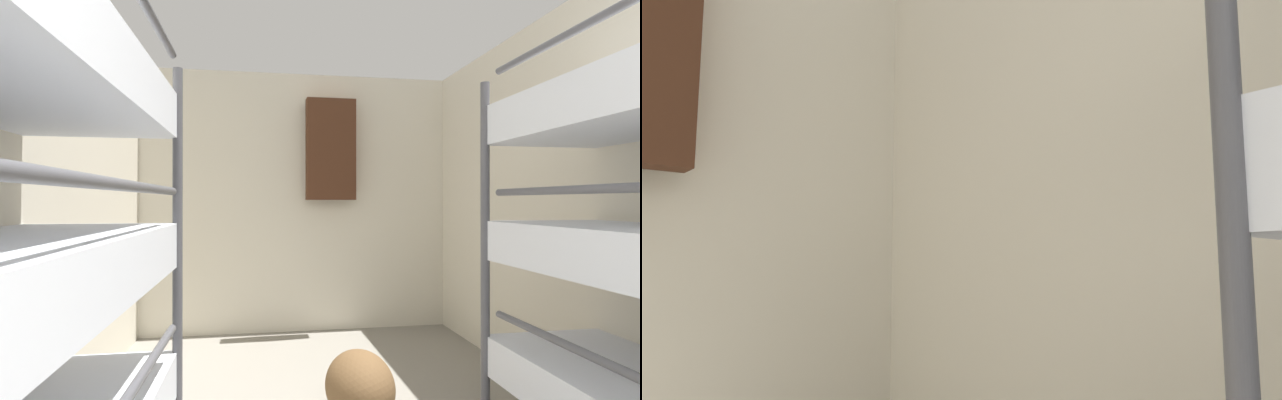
# 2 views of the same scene
# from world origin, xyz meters

# --- Properties ---
(wall_back) EXTENTS (2.90, 0.06, 2.35)m
(wall_back) POSITION_xyz_m (0.00, 4.35, 1.17)
(wall_back) COLOR beige
(wall_back) RESTS_ON ground_plane
(duffel_bag) EXTENTS (0.37, 0.47, 0.37)m
(duffel_bag) POSITION_xyz_m (0.16, 2.68, 0.19)
(duffel_bag) COLOR brown
(duffel_bag) RESTS_ON ground_plane
(hanging_coat) EXTENTS (0.44, 0.12, 0.90)m
(hanging_coat) POSITION_xyz_m (0.27, 4.20, 1.65)
(hanging_coat) COLOR #472819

